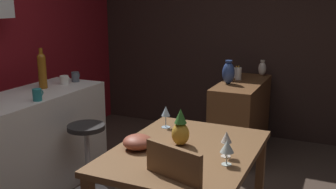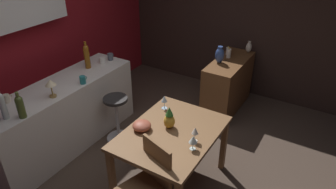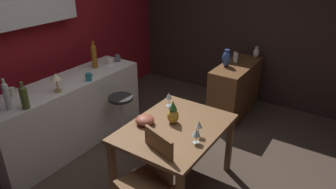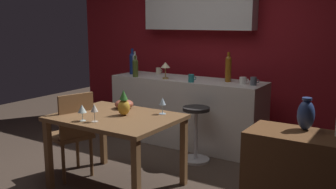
{
  "view_description": "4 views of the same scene",
  "coord_description": "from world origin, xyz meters",
  "px_view_note": "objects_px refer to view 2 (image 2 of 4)",
  "views": [
    {
      "loc": [
        -2.3,
        -1.1,
        1.7
      ],
      "look_at": [
        0.49,
        0.17,
        0.95
      ],
      "focal_mm": 41.53,
      "sensor_mm": 36.0,
      "label": 1
    },
    {
      "loc": [
        -2.3,
        -1.53,
        2.68
      ],
      "look_at": [
        0.27,
        0.04,
        0.95
      ],
      "focal_mm": 32.81,
      "sensor_mm": 36.0,
      "label": 2
    },
    {
      "loc": [
        -2.3,
        -1.61,
        2.37
      ],
      "look_at": [
        0.16,
        0.03,
        0.96
      ],
      "focal_mm": 32.24,
      "sensor_mm": 36.0,
      "label": 3
    },
    {
      "loc": [
        2.3,
        -2.96,
        1.65
      ],
      "look_at": [
        0.33,
        0.13,
        0.94
      ],
      "focal_mm": 40.28,
      "sensor_mm": 36.0,
      "label": 4
    }
  ],
  "objects_px": {
    "pillar_candle_tall": "(228,51)",
    "wine_bottle_olive": "(20,106)",
    "dining_table": "(172,138)",
    "cup_white": "(103,60)",
    "chair_near_window": "(149,183)",
    "bar_stool": "(117,118)",
    "wine_glass_left": "(195,131)",
    "vase_ceramic_blue": "(220,55)",
    "wine_bottle_clear": "(3,105)",
    "pillar_candle_short": "(229,53)",
    "cup_slate": "(110,57)",
    "counter_lamp": "(51,84)",
    "cup_cream": "(7,98)",
    "wine_glass_right": "(164,99)",
    "wine_bottle_amber": "(87,56)",
    "pineapple_centerpiece": "(169,119)",
    "sideboard_cabinet": "(228,85)",
    "fruit_bowl": "(142,126)",
    "wine_glass_center": "(193,140)",
    "vase_ceramic_ivory": "(249,47)",
    "cup_teal": "(83,80)"
  },
  "relations": [
    {
      "from": "vase_ceramic_blue",
      "to": "vase_ceramic_ivory",
      "type": "height_order",
      "value": "vase_ceramic_blue"
    },
    {
      "from": "wine_glass_right",
      "to": "wine_bottle_amber",
      "type": "xyz_separation_m",
      "value": [
        0.13,
        1.31,
        0.22
      ]
    },
    {
      "from": "pineapple_centerpiece",
      "to": "fruit_bowl",
      "type": "distance_m",
      "value": 0.3
    },
    {
      "from": "chair_near_window",
      "to": "cup_cream",
      "type": "height_order",
      "value": "cup_cream"
    },
    {
      "from": "wine_bottle_olive",
      "to": "counter_lamp",
      "type": "bearing_deg",
      "value": 8.54
    },
    {
      "from": "cup_cream",
      "to": "wine_glass_center",
      "type": "bearing_deg",
      "value": -75.52
    },
    {
      "from": "wine_glass_left",
      "to": "vase_ceramic_blue",
      "type": "relative_size",
      "value": 0.66
    },
    {
      "from": "vase_ceramic_blue",
      "to": "counter_lamp",
      "type": "bearing_deg",
      "value": 150.15
    },
    {
      "from": "bar_stool",
      "to": "dining_table",
      "type": "bearing_deg",
      "value": -107.53
    },
    {
      "from": "dining_table",
      "to": "pillar_candle_short",
      "type": "height_order",
      "value": "pillar_candle_short"
    },
    {
      "from": "pillar_candle_tall",
      "to": "counter_lamp",
      "type": "bearing_deg",
      "value": 154.08
    },
    {
      "from": "chair_near_window",
      "to": "pineapple_centerpiece",
      "type": "bearing_deg",
      "value": 12.4
    },
    {
      "from": "cup_white",
      "to": "vase_ceramic_blue",
      "type": "bearing_deg",
      "value": -52.21
    },
    {
      "from": "bar_stool",
      "to": "wine_bottle_clear",
      "type": "bearing_deg",
      "value": 161.34
    },
    {
      "from": "cup_teal",
      "to": "pillar_candle_tall",
      "type": "xyz_separation_m",
      "value": [
        2.0,
        -1.12,
        -0.07
      ]
    },
    {
      "from": "cup_teal",
      "to": "vase_ceramic_ivory",
      "type": "xyz_separation_m",
      "value": [
        2.27,
        -1.36,
        -0.04
      ]
    },
    {
      "from": "chair_near_window",
      "to": "fruit_bowl",
      "type": "xyz_separation_m",
      "value": [
        0.41,
        0.36,
        0.28
      ]
    },
    {
      "from": "wine_glass_center",
      "to": "pineapple_centerpiece",
      "type": "relative_size",
      "value": 0.6
    },
    {
      "from": "wine_glass_right",
      "to": "wine_bottle_clear",
      "type": "bearing_deg",
      "value": 136.68
    },
    {
      "from": "wine_glass_right",
      "to": "fruit_bowl",
      "type": "relative_size",
      "value": 0.86
    },
    {
      "from": "pineapple_centerpiece",
      "to": "pillar_candle_tall",
      "type": "relative_size",
      "value": 1.76
    },
    {
      "from": "pineapple_centerpiece",
      "to": "fruit_bowl",
      "type": "xyz_separation_m",
      "value": [
        -0.18,
        0.23,
        -0.06
      ]
    },
    {
      "from": "sideboard_cabinet",
      "to": "wine_glass_left",
      "type": "xyz_separation_m",
      "value": [
        -1.91,
        -0.38,
        0.45
      ]
    },
    {
      "from": "chair_near_window",
      "to": "vase_ceramic_ivory",
      "type": "relative_size",
      "value": 5.02
    },
    {
      "from": "wine_glass_left",
      "to": "pillar_candle_short",
      "type": "distance_m",
      "value": 2.06
    },
    {
      "from": "dining_table",
      "to": "cup_white",
      "type": "bearing_deg",
      "value": 65.81
    },
    {
      "from": "sideboard_cabinet",
      "to": "wine_glass_center",
      "type": "relative_size",
      "value": 7.16
    },
    {
      "from": "counter_lamp",
      "to": "pillar_candle_tall",
      "type": "relative_size",
      "value": 1.54
    },
    {
      "from": "fruit_bowl",
      "to": "vase_ceramic_blue",
      "type": "xyz_separation_m",
      "value": [
        1.87,
        -0.08,
        0.15
      ]
    },
    {
      "from": "wine_glass_center",
      "to": "pillar_candle_short",
      "type": "bearing_deg",
      "value": 12.85
    },
    {
      "from": "wine_glass_right",
      "to": "vase_ceramic_ivory",
      "type": "xyz_separation_m",
      "value": [
        2.02,
        -0.33,
        0.04
      ]
    },
    {
      "from": "wine_bottle_clear",
      "to": "vase_ceramic_ivory",
      "type": "bearing_deg",
      "value": -24.55
    },
    {
      "from": "sideboard_cabinet",
      "to": "pillar_candle_short",
      "type": "bearing_deg",
      "value": 35.19
    },
    {
      "from": "wine_bottle_clear",
      "to": "cup_white",
      "type": "xyz_separation_m",
      "value": [
        1.57,
        0.1,
        -0.12
      ]
    },
    {
      "from": "cup_white",
      "to": "vase_ceramic_ivory",
      "type": "height_order",
      "value": "vase_ceramic_ivory"
    },
    {
      "from": "wine_bottle_clear",
      "to": "cup_cream",
      "type": "bearing_deg",
      "value": 54.41
    },
    {
      "from": "cup_cream",
      "to": "bar_stool",
      "type": "bearing_deg",
      "value": -34.81
    },
    {
      "from": "chair_near_window",
      "to": "fruit_bowl",
      "type": "relative_size",
      "value": 4.69
    },
    {
      "from": "sideboard_cabinet",
      "to": "fruit_bowl",
      "type": "relative_size",
      "value": 5.55
    },
    {
      "from": "cup_slate",
      "to": "counter_lamp",
      "type": "bearing_deg",
      "value": -173.34
    },
    {
      "from": "cup_slate",
      "to": "bar_stool",
      "type": "bearing_deg",
      "value": -136.53
    },
    {
      "from": "pillar_candle_tall",
      "to": "wine_bottle_olive",
      "type": "bearing_deg",
      "value": 158.85
    },
    {
      "from": "chair_near_window",
      "to": "bar_stool",
      "type": "xyz_separation_m",
      "value": [
        0.87,
        1.12,
        -0.15
      ]
    },
    {
      "from": "wine_glass_center",
      "to": "bar_stool",
      "type": "bearing_deg",
      "value": 71.17
    },
    {
      "from": "wine_glass_center",
      "to": "cup_cream",
      "type": "distance_m",
      "value": 2.13
    },
    {
      "from": "dining_table",
      "to": "bar_stool",
      "type": "bearing_deg",
      "value": 72.47
    },
    {
      "from": "wine_glass_left",
      "to": "pillar_candle_tall",
      "type": "xyz_separation_m",
      "value": [
        2.11,
        0.5,
        0.02
      ]
    },
    {
      "from": "wine_bottle_olive",
      "to": "pillar_candle_short",
      "type": "relative_size",
      "value": 1.78
    },
    {
      "from": "dining_table",
      "to": "cup_teal",
      "type": "distance_m",
      "value": 1.38
    },
    {
      "from": "pillar_candle_tall",
      "to": "dining_table",
      "type": "bearing_deg",
      "value": -173.96
    }
  ]
}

